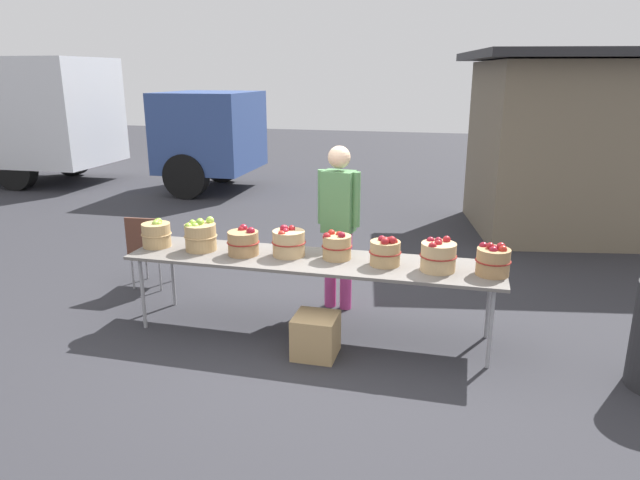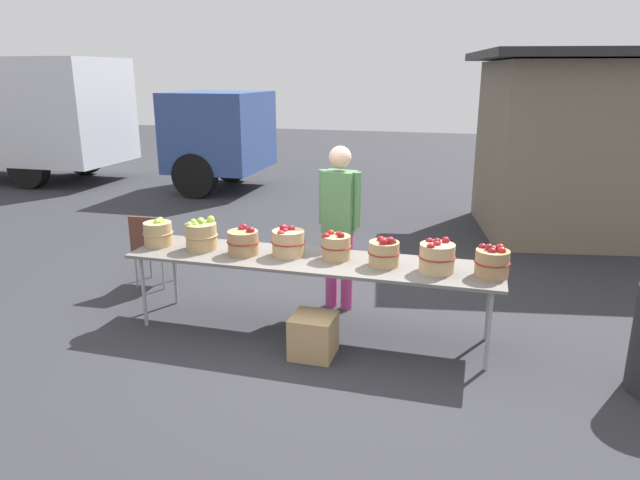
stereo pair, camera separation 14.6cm
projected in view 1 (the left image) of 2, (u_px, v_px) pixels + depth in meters
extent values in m
plane|color=#2D2D33|center=(312.00, 332.00, 5.56)|extent=(40.00, 40.00, 0.00)
cube|color=slate|center=(312.00, 260.00, 5.36)|extent=(3.50, 0.76, 0.03)
cylinder|color=#99999E|center=(143.00, 293.00, 5.57)|extent=(0.04, 0.04, 0.72)
cylinder|color=#99999E|center=(491.00, 329.00, 4.80)|extent=(0.04, 0.04, 0.72)
cylinder|color=#99999E|center=(173.00, 273.00, 6.13)|extent=(0.04, 0.04, 0.72)
cylinder|color=#99999E|center=(489.00, 302.00, 5.35)|extent=(0.04, 0.04, 0.72)
cylinder|color=tan|center=(156.00, 235.00, 5.71)|extent=(0.28, 0.28, 0.24)
torus|color=tan|center=(156.00, 234.00, 5.71)|extent=(0.30, 0.30, 0.01)
sphere|color=#8CB738|center=(159.00, 225.00, 5.67)|extent=(0.08, 0.08, 0.08)
sphere|color=#8CB738|center=(158.00, 221.00, 5.72)|extent=(0.07, 0.07, 0.07)
sphere|color=#9EC647|center=(156.00, 224.00, 5.67)|extent=(0.07, 0.07, 0.07)
sphere|color=#8CB738|center=(157.00, 222.00, 5.68)|extent=(0.07, 0.07, 0.07)
cylinder|color=tan|center=(201.00, 237.00, 5.59)|extent=(0.30, 0.30, 0.26)
torus|color=tan|center=(201.00, 236.00, 5.59)|extent=(0.32, 0.32, 0.01)
sphere|color=#8CB738|center=(200.00, 222.00, 5.59)|extent=(0.08, 0.08, 0.08)
sphere|color=#9EC647|center=(192.00, 223.00, 5.59)|extent=(0.07, 0.07, 0.07)
sphere|color=#8CB738|center=(188.00, 227.00, 5.51)|extent=(0.08, 0.08, 0.08)
sphere|color=#9EC647|center=(210.00, 220.00, 5.63)|extent=(0.08, 0.08, 0.08)
sphere|color=#7AA833|center=(198.00, 225.00, 5.58)|extent=(0.07, 0.07, 0.07)
sphere|color=#7AA833|center=(200.00, 223.00, 5.55)|extent=(0.07, 0.07, 0.07)
sphere|color=#9EC647|center=(195.00, 227.00, 5.52)|extent=(0.08, 0.08, 0.08)
cylinder|color=#A87F51|center=(243.00, 243.00, 5.46)|extent=(0.29, 0.29, 0.23)
torus|color=maroon|center=(243.00, 242.00, 5.45)|extent=(0.31, 0.31, 0.01)
sphere|color=maroon|center=(250.00, 231.00, 5.42)|extent=(0.07, 0.07, 0.07)
sphere|color=maroon|center=(243.00, 228.00, 5.50)|extent=(0.08, 0.08, 0.08)
sphere|color=maroon|center=(242.00, 230.00, 5.49)|extent=(0.07, 0.07, 0.07)
sphere|color=maroon|center=(251.00, 231.00, 5.40)|extent=(0.08, 0.08, 0.08)
cylinder|color=tan|center=(289.00, 243.00, 5.42)|extent=(0.31, 0.31, 0.24)
torus|color=maroon|center=(289.00, 242.00, 5.42)|extent=(0.33, 0.33, 0.01)
sphere|color=#B22319|center=(282.00, 235.00, 5.30)|extent=(0.08, 0.08, 0.08)
sphere|color=maroon|center=(283.00, 228.00, 5.39)|extent=(0.06, 0.06, 0.06)
sphere|color=maroon|center=(284.00, 229.00, 5.46)|extent=(0.08, 0.08, 0.08)
sphere|color=maroon|center=(285.00, 232.00, 5.38)|extent=(0.07, 0.07, 0.07)
sphere|color=maroon|center=(292.00, 229.00, 5.42)|extent=(0.07, 0.07, 0.07)
cylinder|color=tan|center=(337.00, 247.00, 5.33)|extent=(0.27, 0.27, 0.22)
torus|color=maroon|center=(337.00, 246.00, 5.33)|extent=(0.29, 0.29, 0.01)
sphere|color=#B22319|center=(339.00, 235.00, 5.34)|extent=(0.07, 0.07, 0.07)
sphere|color=#B22319|center=(331.00, 233.00, 5.36)|extent=(0.07, 0.07, 0.07)
sphere|color=maroon|center=(342.00, 235.00, 5.26)|extent=(0.07, 0.07, 0.07)
sphere|color=maroon|center=(327.00, 237.00, 5.28)|extent=(0.08, 0.08, 0.08)
cylinder|color=tan|center=(385.00, 253.00, 5.16)|extent=(0.27, 0.27, 0.22)
torus|color=maroon|center=(385.00, 252.00, 5.16)|extent=(0.29, 0.29, 0.01)
sphere|color=#B22319|center=(394.00, 242.00, 5.10)|extent=(0.06, 0.06, 0.06)
sphere|color=maroon|center=(389.00, 241.00, 5.11)|extent=(0.07, 0.07, 0.07)
sphere|color=maroon|center=(382.00, 239.00, 5.17)|extent=(0.07, 0.07, 0.07)
sphere|color=maroon|center=(385.00, 242.00, 5.06)|extent=(0.08, 0.08, 0.08)
sphere|color=#B22319|center=(385.00, 241.00, 5.10)|extent=(0.08, 0.08, 0.08)
sphere|color=maroon|center=(392.00, 241.00, 5.08)|extent=(0.08, 0.08, 0.08)
sphere|color=#B22319|center=(385.00, 243.00, 5.14)|extent=(0.07, 0.07, 0.07)
cylinder|color=tan|center=(438.00, 257.00, 5.01)|extent=(0.31, 0.31, 0.25)
torus|color=maroon|center=(438.00, 256.00, 5.00)|extent=(0.33, 0.33, 0.01)
sphere|color=maroon|center=(430.00, 241.00, 5.06)|extent=(0.07, 0.07, 0.07)
sphere|color=maroon|center=(438.00, 244.00, 4.96)|extent=(0.07, 0.07, 0.07)
sphere|color=maroon|center=(447.00, 240.00, 5.03)|extent=(0.07, 0.07, 0.07)
sphere|color=maroon|center=(432.00, 246.00, 4.89)|extent=(0.07, 0.07, 0.07)
sphere|color=maroon|center=(438.00, 241.00, 4.97)|extent=(0.06, 0.06, 0.06)
cylinder|color=#A87F51|center=(493.00, 262.00, 4.90)|extent=(0.28, 0.28, 0.23)
torus|color=maroon|center=(493.00, 261.00, 4.90)|extent=(0.30, 0.30, 0.01)
sphere|color=maroon|center=(483.00, 246.00, 4.95)|extent=(0.08, 0.08, 0.08)
sphere|color=#B22319|center=(493.00, 252.00, 4.84)|extent=(0.07, 0.07, 0.07)
sphere|color=maroon|center=(501.00, 247.00, 4.87)|extent=(0.08, 0.08, 0.08)
sphere|color=maroon|center=(493.00, 251.00, 4.83)|extent=(0.08, 0.08, 0.08)
sphere|color=maroon|center=(496.00, 249.00, 4.88)|extent=(0.07, 0.07, 0.07)
sphere|color=#B22319|center=(503.00, 250.00, 4.83)|extent=(0.07, 0.07, 0.07)
sphere|color=maroon|center=(490.00, 246.00, 4.88)|extent=(0.07, 0.07, 0.07)
cylinder|color=#CC3F8C|center=(346.00, 271.00, 6.02)|extent=(0.12, 0.12, 0.84)
cylinder|color=#CC3F8C|center=(330.00, 269.00, 6.08)|extent=(0.12, 0.12, 0.84)
cube|color=#4C7F4C|center=(339.00, 202.00, 5.84)|extent=(0.34, 0.27, 0.63)
sphere|color=beige|center=(339.00, 157.00, 5.72)|extent=(0.23, 0.23, 0.23)
cylinder|color=#4C7F4C|center=(356.00, 200.00, 5.77)|extent=(0.09, 0.09, 0.56)
cylinder|color=#4C7F4C|center=(322.00, 197.00, 5.90)|extent=(0.09, 0.09, 0.56)
cube|color=silver|center=(16.00, 111.00, 12.93)|extent=(4.25, 2.31, 2.30)
cube|color=#334C8C|center=(211.00, 131.00, 12.02)|extent=(1.85, 2.15, 1.60)
cube|color=black|center=(248.00, 116.00, 11.75)|extent=(0.09, 1.76, 0.80)
cylinder|color=black|center=(222.00, 162.00, 13.17)|extent=(0.91, 0.30, 0.90)
cylinder|color=black|center=(186.00, 176.00, 11.39)|extent=(0.91, 0.30, 0.90)
cylinder|color=black|center=(72.00, 157.00, 14.01)|extent=(0.91, 0.30, 0.90)
cylinder|color=black|center=(16.00, 169.00, 12.23)|extent=(0.91, 0.30, 0.90)
cube|color=#726651|center=(580.00, 149.00, 8.79)|extent=(3.38, 2.89, 2.60)
cube|color=#262628|center=(592.00, 55.00, 8.41)|extent=(3.96, 3.47, 0.12)
cube|color=white|center=(581.00, 145.00, 7.68)|extent=(1.39, 0.29, 0.90)
cube|color=brown|center=(151.00, 249.00, 6.69)|extent=(0.43, 0.43, 0.04)
cube|color=brown|center=(142.00, 235.00, 6.46)|extent=(0.40, 0.06, 0.40)
cylinder|color=gray|center=(173.00, 264.00, 6.89)|extent=(0.02, 0.02, 0.42)
cylinder|color=gray|center=(146.00, 263.00, 6.95)|extent=(0.02, 0.02, 0.42)
cylinder|color=gray|center=(160.00, 274.00, 6.57)|extent=(0.02, 0.02, 0.42)
cylinder|color=gray|center=(133.00, 272.00, 6.63)|extent=(0.02, 0.02, 0.42)
cube|color=tan|center=(316.00, 335.00, 5.06)|extent=(0.38, 0.38, 0.38)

